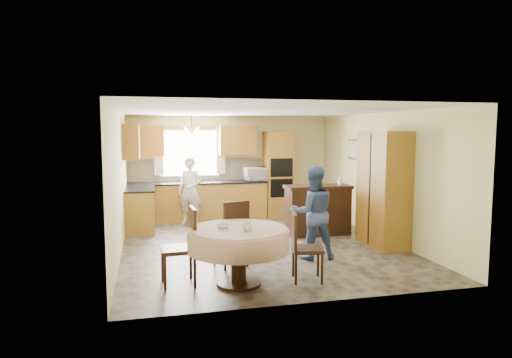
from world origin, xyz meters
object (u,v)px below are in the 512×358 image
at_px(chair_right, 302,243).
at_px(person_dining, 313,213).
at_px(chair_left, 184,242).
at_px(cupboard, 383,189).
at_px(dining_table, 239,241).
at_px(chair_back, 233,230).
at_px(sideboard, 318,211).
at_px(person_sink, 190,190).
at_px(oven_tower, 278,174).

bearing_deg(chair_right, person_dining, -15.66).
bearing_deg(chair_left, cupboard, 106.95).
height_order(cupboard, dining_table, cupboard).
height_order(chair_back, chair_right, chair_back).
distance_m(sideboard, dining_table, 3.46).
bearing_deg(person_sink, cupboard, -20.26).
bearing_deg(dining_table, person_dining, 34.55).
height_order(sideboard, chair_back, chair_back).
height_order(chair_right, person_dining, person_dining).
relative_size(chair_left, person_dining, 0.69).
distance_m(dining_table, person_dining, 1.79).
bearing_deg(chair_back, sideboard, -156.32).
relative_size(oven_tower, cupboard, 1.00).
bearing_deg(cupboard, person_sink, 138.70).
height_order(oven_tower, person_dining, oven_tower).
bearing_deg(dining_table, person_sink, 93.18).
height_order(sideboard, person_dining, person_dining).
xyz_separation_m(cupboard, person_dining, (-1.58, -0.53, -0.29)).
relative_size(sideboard, person_dining, 0.86).
bearing_deg(chair_right, person_sink, 26.93).
bearing_deg(cupboard, chair_left, -160.53).
distance_m(sideboard, person_dining, 1.84).
height_order(chair_left, chair_right, chair_left).
distance_m(dining_table, chair_left, 0.75).
bearing_deg(person_dining, chair_back, 11.62).
bearing_deg(dining_table, chair_back, 84.38).
distance_m(sideboard, chair_left, 3.83).
distance_m(sideboard, cupboard, 1.53).
xyz_separation_m(cupboard, chair_left, (-3.77, -1.33, -0.47)).
xyz_separation_m(oven_tower, chair_left, (-2.70, -4.62, -0.46)).
height_order(sideboard, chair_right, chair_right).
xyz_separation_m(cupboard, dining_table, (-3.05, -1.54, -0.44)).
bearing_deg(person_dining, oven_tower, -92.66).
height_order(oven_tower, dining_table, oven_tower).
bearing_deg(chair_back, person_sink, -101.77).
bearing_deg(person_sink, chair_left, -75.43).
distance_m(cupboard, chair_right, 2.70).
distance_m(dining_table, chair_right, 0.92).
distance_m(chair_left, chair_back, 1.03).
xyz_separation_m(oven_tower, chair_back, (-1.89, -3.97, -0.48)).
xyz_separation_m(oven_tower, dining_table, (-1.98, -4.82, -0.43)).
bearing_deg(cupboard, chair_right, -143.69).
height_order(dining_table, person_dining, person_dining).
bearing_deg(cupboard, dining_table, -153.22).
xyz_separation_m(chair_right, person_sink, (-1.16, 4.46, 0.23)).
distance_m(chair_back, chair_right, 1.21).
xyz_separation_m(chair_left, chair_right, (1.64, -0.23, -0.05)).
height_order(sideboard, chair_left, chair_left).
bearing_deg(person_sink, dining_table, -65.79).
xyz_separation_m(sideboard, person_sink, (-2.45, 1.76, 0.29)).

